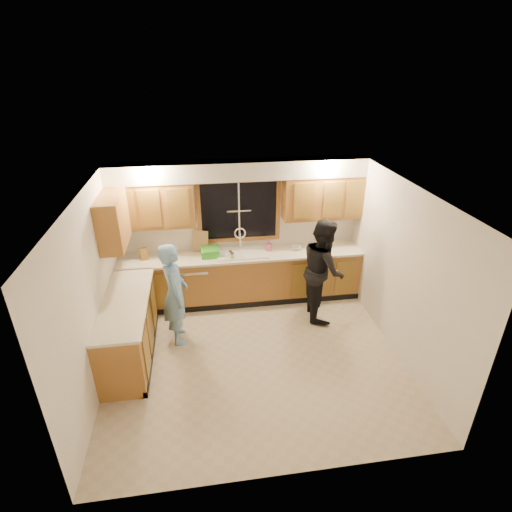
{
  "coord_description": "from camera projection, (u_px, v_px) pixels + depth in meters",
  "views": [
    {
      "loc": [
        -0.66,
        -4.57,
        3.96
      ],
      "look_at": [
        0.11,
        0.65,
        1.33
      ],
      "focal_mm": 28.0,
      "sensor_mm": 36.0,
      "label": 1
    }
  ],
  "objects": [
    {
      "name": "woman",
      "position": [
        323.0,
        269.0,
        6.52
      ],
      "size": [
        0.72,
        0.89,
        1.73
      ],
      "primitive_type": "imported",
      "rotation": [
        0.0,
        0.0,
        1.49
      ],
      "color": "black",
      "rests_on": "floor"
    },
    {
      "name": "base_cabinets_back",
      "position": [
        242.0,
        278.0,
        7.13
      ],
      "size": [
        4.2,
        0.6,
        0.88
      ],
      "primitive_type": "cube",
      "color": "#A56B2F",
      "rests_on": "ground"
    },
    {
      "name": "man",
      "position": [
        175.0,
        294.0,
        5.93
      ],
      "size": [
        0.47,
        0.65,
        1.63
      ],
      "primitive_type": "imported",
      "rotation": [
        0.0,
        0.0,
        1.72
      ],
      "color": "#72A6D8",
      "rests_on": "floor"
    },
    {
      "name": "dish_crate",
      "position": [
        210.0,
        252.0,
        6.8
      ],
      "size": [
        0.31,
        0.29,
        0.14
      ],
      "primitive_type": "cube",
      "rotation": [
        0.0,
        0.0,
        0.03
      ],
      "color": "green",
      "rests_on": "countertop_back"
    },
    {
      "name": "can_left",
      "position": [
        230.0,
        254.0,
        6.76
      ],
      "size": [
        0.08,
        0.08,
        0.12
      ],
      "primitive_type": "cylinder",
      "rotation": [
        0.0,
        0.0,
        -0.23
      ],
      "color": "beige",
      "rests_on": "countertop_back"
    },
    {
      "name": "bowl",
      "position": [
        296.0,
        248.0,
        7.07
      ],
      "size": [
        0.21,
        0.21,
        0.05
      ],
      "primitive_type": "imported",
      "rotation": [
        0.0,
        0.0,
        0.11
      ],
      "color": "silver",
      "rests_on": "countertop_back"
    },
    {
      "name": "cutting_board",
      "position": [
        200.0,
        241.0,
        6.93
      ],
      "size": [
        0.29,
        0.17,
        0.36
      ],
      "primitive_type": "cube",
      "rotation": [
        -0.21,
        0.0,
        -0.3
      ],
      "color": "tan",
      "rests_on": "countertop_back"
    },
    {
      "name": "can_right",
      "position": [
        232.0,
        256.0,
        6.67
      ],
      "size": [
        0.09,
        0.09,
        0.13
      ],
      "primitive_type": "cylinder",
      "rotation": [
        0.0,
        0.0,
        -0.29
      ],
      "color": "beige",
      "rests_on": "countertop_back"
    },
    {
      "name": "upper_cabinets_left",
      "position": [
        152.0,
        205.0,
        6.44
      ],
      "size": [
        1.35,
        0.33,
        0.75
      ],
      "primitive_type": "cube",
      "color": "#A56B2F",
      "rests_on": "wall_back"
    },
    {
      "name": "soap_bottle",
      "position": [
        269.0,
        245.0,
        6.99
      ],
      "size": [
        0.1,
        0.1,
        0.18
      ],
      "primitive_type": "imported",
      "rotation": [
        0.0,
        0.0,
        -0.22
      ],
      "color": "#DE5495",
      "rests_on": "countertop_back"
    },
    {
      "name": "sink",
      "position": [
        242.0,
        256.0,
        6.94
      ],
      "size": [
        0.86,
        0.52,
        0.57
      ],
      "color": "white",
      "rests_on": "countertop_back"
    },
    {
      "name": "window_frame",
      "position": [
        239.0,
        211.0,
        6.87
      ],
      "size": [
        1.44,
        0.03,
        1.14
      ],
      "color": "black",
      "rests_on": "wall_back"
    },
    {
      "name": "stove",
      "position": [
        123.0,
        354.0,
        5.27
      ],
      "size": [
        0.58,
        0.75,
        0.9
      ],
      "primitive_type": "cube",
      "color": "white",
      "rests_on": "floor"
    },
    {
      "name": "knife_block",
      "position": [
        144.0,
        254.0,
        6.67
      ],
      "size": [
        0.14,
        0.13,
        0.21
      ],
      "primitive_type": "cube",
      "rotation": [
        0.0,
        0.0,
        0.38
      ],
      "color": "olive",
      "rests_on": "countertop_back"
    },
    {
      "name": "floor",
      "position": [
        255.0,
        356.0,
        5.91
      ],
      "size": [
        4.2,
        4.2,
        0.0
      ],
      "primitive_type": "plane",
      "color": "#C2B195",
      "rests_on": "ground"
    },
    {
      "name": "wall_back",
      "position": [
        239.0,
        229.0,
        7.03
      ],
      "size": [
        4.2,
        0.0,
        4.2
      ],
      "primitive_type": "plane",
      "rotation": [
        1.57,
        0.0,
        0.0
      ],
      "color": "white",
      "rests_on": "ground"
    },
    {
      "name": "soffit",
      "position": [
        239.0,
        170.0,
        6.38
      ],
      "size": [
        4.2,
        0.35,
        0.3
      ],
      "primitive_type": "cube",
      "color": "silver",
      "rests_on": "wall_back"
    },
    {
      "name": "wall_left",
      "position": [
        92.0,
        296.0,
        5.07
      ],
      "size": [
        0.0,
        3.8,
        3.8
      ],
      "primitive_type": "plane",
      "rotation": [
        1.57,
        0.0,
        1.57
      ],
      "color": "white",
      "rests_on": "ground"
    },
    {
      "name": "upper_cabinets_right",
      "position": [
        323.0,
        197.0,
        6.81
      ],
      "size": [
        1.35,
        0.33,
        0.75
      ],
      "primitive_type": "cube",
      "color": "#A56B2F",
      "rests_on": "wall_back"
    },
    {
      "name": "countertop_left",
      "position": [
        125.0,
        302.0,
        5.58
      ],
      "size": [
        0.63,
        1.9,
        0.04
      ],
      "primitive_type": "cube",
      "color": "#EDE3C7",
      "rests_on": "base_cabinets_left"
    },
    {
      "name": "wall_right",
      "position": [
        402.0,
        272.0,
        5.62
      ],
      "size": [
        0.0,
        3.8,
        3.8
      ],
      "primitive_type": "plane",
      "rotation": [
        1.57,
        0.0,
        -1.57
      ],
      "color": "white",
      "rests_on": "ground"
    },
    {
      "name": "ceiling",
      "position": [
        255.0,
        194.0,
        4.79
      ],
      "size": [
        4.2,
        4.2,
        0.0
      ],
      "primitive_type": "plane",
      "rotation": [
        3.14,
        0.0,
        0.0
      ],
      "color": "silver"
    },
    {
      "name": "base_cabinets_left",
      "position": [
        129.0,
        329.0,
        5.78
      ],
      "size": [
        0.6,
        1.9,
        0.88
      ],
      "primitive_type": "cube",
      "color": "#A56B2F",
      "rests_on": "ground"
    },
    {
      "name": "upper_cabinets_return",
      "position": [
        113.0,
        221.0,
        5.83
      ],
      "size": [
        0.33,
        0.9,
        0.75
      ],
      "primitive_type": "cube",
      "color": "#A56B2F",
      "rests_on": "wall_left"
    },
    {
      "name": "countertop_back",
      "position": [
        242.0,
        255.0,
        6.91
      ],
      "size": [
        4.2,
        0.63,
        0.04
      ],
      "primitive_type": "cube",
      "color": "#EDE3C7",
      "rests_on": "base_cabinets_back"
    },
    {
      "name": "dishwasher",
      "position": [
        194.0,
        283.0,
        7.02
      ],
      "size": [
        0.6,
        0.56,
        0.82
      ],
      "primitive_type": "cube",
      "color": "white",
      "rests_on": "floor"
    }
  ]
}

